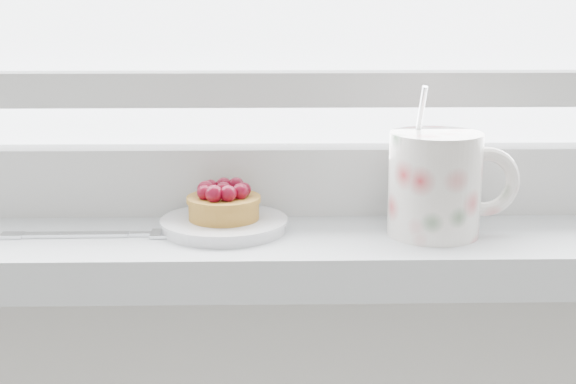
{
  "coord_description": "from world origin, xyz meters",
  "views": [
    {
      "loc": [
        0.01,
        1.14,
        1.16
      ],
      "look_at": [
        0.03,
        1.88,
        0.98
      ],
      "focal_mm": 50.0,
      "sensor_mm": 36.0,
      "label": 1
    }
  ],
  "objects_px": {
    "saucer": "(224,225)",
    "raspberry_tart": "(224,202)",
    "floral_mug": "(438,182)",
    "fork": "(110,234)"
  },
  "relations": [
    {
      "from": "saucer",
      "to": "floral_mug",
      "type": "height_order",
      "value": "floral_mug"
    },
    {
      "from": "raspberry_tart",
      "to": "floral_mug",
      "type": "xyz_separation_m",
      "value": [
        0.2,
        -0.02,
        0.02
      ]
    },
    {
      "from": "floral_mug",
      "to": "fork",
      "type": "xyz_separation_m",
      "value": [
        -0.31,
        -0.0,
        -0.05
      ]
    },
    {
      "from": "fork",
      "to": "raspberry_tart",
      "type": "bearing_deg",
      "value": 8.96
    },
    {
      "from": "fork",
      "to": "saucer",
      "type": "bearing_deg",
      "value": 8.97
    },
    {
      "from": "floral_mug",
      "to": "saucer",
      "type": "bearing_deg",
      "value": 175.36
    },
    {
      "from": "saucer",
      "to": "raspberry_tart",
      "type": "height_order",
      "value": "raspberry_tart"
    },
    {
      "from": "raspberry_tart",
      "to": "saucer",
      "type": "bearing_deg",
      "value": 15.0
    },
    {
      "from": "saucer",
      "to": "raspberry_tart",
      "type": "bearing_deg",
      "value": -165.0
    },
    {
      "from": "fork",
      "to": "floral_mug",
      "type": "bearing_deg",
      "value": 0.08
    }
  ]
}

